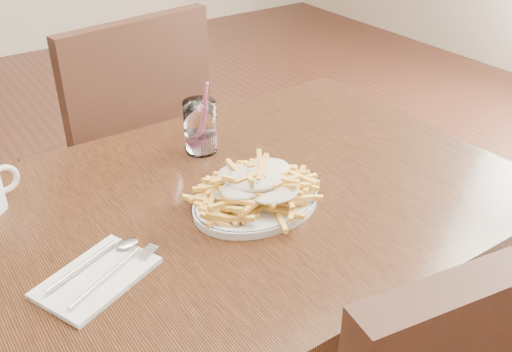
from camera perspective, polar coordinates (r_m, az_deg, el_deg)
table at (r=1.20m, az=-2.44°, el=-5.33°), size 1.20×0.80×0.75m
chair_far at (r=1.79m, az=-12.67°, el=2.55°), size 0.52×0.52×0.98m
fries_plate at (r=1.12m, az=-0.00°, el=-2.66°), size 0.28×0.25×0.02m
loaded_fries at (r=1.10m, az=-0.00°, el=-0.62°), size 0.28×0.25×0.07m
napkin at (r=0.99m, az=-15.64°, el=-9.74°), size 0.22×0.18×0.01m
cutlery at (r=0.99m, az=-15.86°, el=-9.19°), size 0.20×0.15×0.01m
water_glass at (r=1.31m, az=-5.55°, el=4.62°), size 0.08×0.08×0.17m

